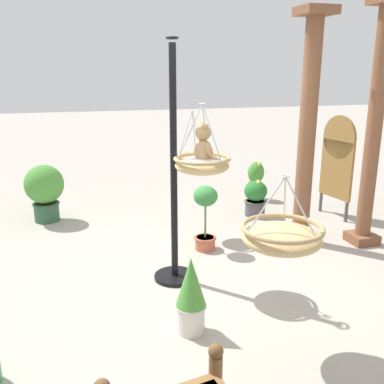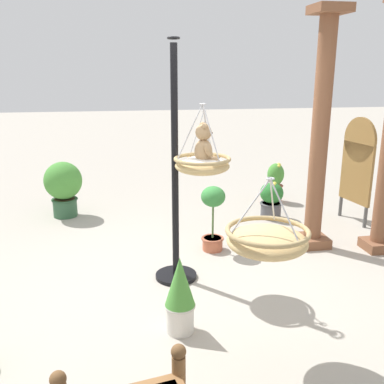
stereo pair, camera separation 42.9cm
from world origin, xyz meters
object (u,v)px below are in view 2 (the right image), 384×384
at_px(potted_plant_fern_front, 180,294).
at_px(potted_plant_conical_shrub, 271,200).
at_px(potted_plant_tall_leafy, 63,186).
at_px(potted_plant_broad_leaf, 213,215).
at_px(hanging_basket_with_teddy, 202,164).
at_px(greenhouse_pillar_far_back, 320,138).
at_px(hanging_basket_left_high, 203,163).
at_px(hanging_basket_right_low, 267,239).
at_px(display_sign_board, 358,161).
at_px(teddy_bear, 205,147).
at_px(potted_plant_small_succulent, 275,181).
at_px(display_pole_central, 175,210).

distance_m(potted_plant_fern_front, potted_plant_conical_shrub, 3.22).
distance_m(potted_plant_tall_leafy, potted_plant_conical_shrub, 3.12).
xyz_separation_m(potted_plant_tall_leafy, potted_plant_broad_leaf, (1.64, 1.93, -0.02)).
bearing_deg(hanging_basket_with_teddy, greenhouse_pillar_far_back, 115.45).
bearing_deg(potted_plant_broad_leaf, greenhouse_pillar_far_back, 87.02).
xyz_separation_m(hanging_basket_left_high, potted_plant_fern_front, (2.19, -0.63, -0.64)).
distance_m(hanging_basket_left_high, greenhouse_pillar_far_back, 1.47).
height_order(hanging_basket_right_low, display_sign_board, display_sign_board).
bearing_deg(hanging_basket_right_low, teddy_bear, -170.11).
relative_size(greenhouse_pillar_far_back, potted_plant_small_succulent, 4.29).
relative_size(hanging_basket_left_high, potted_plant_tall_leafy, 0.96).
distance_m(potted_plant_tall_leafy, potted_plant_broad_leaf, 2.53).
bearing_deg(greenhouse_pillar_far_back, teddy_bear, -64.25).
relative_size(hanging_basket_with_teddy, potted_plant_tall_leafy, 0.81).
bearing_deg(potted_plant_broad_leaf, display_pole_central, -39.45).
bearing_deg(teddy_bear, potted_plant_conical_shrub, 142.96).
height_order(teddy_bear, display_sign_board, teddy_bear).
height_order(hanging_basket_right_low, potted_plant_tall_leafy, hanging_basket_right_low).
distance_m(greenhouse_pillar_far_back, potted_plant_conical_shrub, 1.55).
bearing_deg(greenhouse_pillar_far_back, potted_plant_small_succulent, 173.81).
bearing_deg(display_sign_board, potted_plant_small_succulent, -146.69).
distance_m(potted_plant_small_succulent, potted_plant_broad_leaf, 2.37).
height_order(teddy_bear, greenhouse_pillar_far_back, greenhouse_pillar_far_back).
height_order(greenhouse_pillar_far_back, potted_plant_fern_front, greenhouse_pillar_far_back).
relative_size(display_pole_central, teddy_bear, 6.03).
relative_size(display_pole_central, potted_plant_tall_leafy, 2.92).
xyz_separation_m(potted_plant_fern_front, potted_plant_tall_leafy, (-3.30, -1.29, 0.13)).
xyz_separation_m(potted_plant_tall_leafy, display_sign_board, (0.96, 4.17, 0.42)).
height_order(teddy_bear, hanging_basket_left_high, teddy_bear).
xyz_separation_m(potted_plant_fern_front, potted_plant_small_succulent, (-3.50, 2.12, 0.00)).
bearing_deg(hanging_basket_right_low, display_pole_central, -160.76).
relative_size(hanging_basket_right_low, potted_plant_conical_shrub, 1.11).
height_order(potted_plant_broad_leaf, display_sign_board, display_sign_board).
bearing_deg(teddy_bear, display_sign_board, 120.72).
xyz_separation_m(potted_plant_tall_leafy, potted_plant_small_succulent, (-0.20, 3.41, -0.13)).
distance_m(hanging_basket_with_teddy, teddy_bear, 0.17).
bearing_deg(hanging_basket_left_high, teddy_bear, -10.85).
bearing_deg(hanging_basket_left_high, potted_plant_fern_front, -16.01).
distance_m(potted_plant_conical_shrub, potted_plant_broad_leaf, 1.53).
relative_size(hanging_basket_left_high, potted_plant_small_succulent, 1.22).
relative_size(potted_plant_small_succulent, display_sign_board, 0.44).
bearing_deg(hanging_basket_with_teddy, hanging_basket_left_high, 168.29).
height_order(teddy_bear, potted_plant_tall_leafy, teddy_bear).
distance_m(display_pole_central, display_sign_board, 3.10).
distance_m(potted_plant_fern_front, potted_plant_small_succulent, 4.10).
relative_size(potted_plant_tall_leafy, potted_plant_broad_leaf, 1.03).
bearing_deg(hanging_basket_left_high, hanging_basket_with_teddy, -11.71).
relative_size(hanging_basket_with_teddy, potted_plant_conical_shrub, 1.22).
bearing_deg(display_pole_central, hanging_basket_with_teddy, 59.04).
bearing_deg(potted_plant_fern_front, hanging_basket_with_teddy, 157.54).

